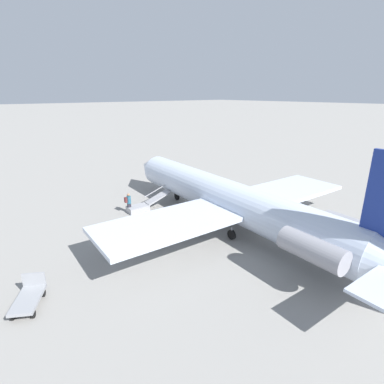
# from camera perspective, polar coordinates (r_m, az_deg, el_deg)

# --- Properties ---
(ground_plane) EXTENTS (600.00, 600.00, 0.00)m
(ground_plane) POSITION_cam_1_polar(r_m,az_deg,el_deg) (23.77, 6.28, -6.14)
(ground_plane) COLOR gray
(airplane_main) EXTENTS (28.40, 21.16, 7.44)m
(airplane_main) POSITION_cam_1_polar(r_m,az_deg,el_deg) (22.28, 8.11, -1.73)
(airplane_main) COLOR silver
(airplane_main) RESTS_ON ground
(boarding_stairs) EXTENTS (1.32, 4.09, 1.80)m
(boarding_stairs) POSITION_cam_1_polar(r_m,az_deg,el_deg) (26.57, -9.47, -2.68)
(boarding_stairs) COLOR #99999E
(boarding_stairs) RESTS_ON ground
(passenger) EXTENTS (0.36, 0.55, 1.74)m
(passenger) POSITION_cam_1_polar(r_m,az_deg,el_deg) (26.05, -12.01, -1.82)
(passenger) COLOR #23232D
(passenger) RESTS_ON ground
(luggage_cart) EXTENTS (2.45, 2.07, 1.22)m
(luggage_cart) POSITION_cam_1_polar(r_m,az_deg,el_deg) (17.19, -28.65, -17.21)
(luggage_cart) COLOR gray
(luggage_cart) RESTS_ON ground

